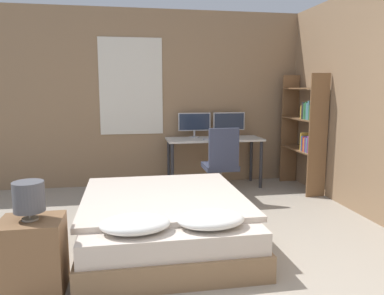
{
  "coord_description": "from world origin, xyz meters",
  "views": [
    {
      "loc": [
        -0.74,
        -2.13,
        1.51
      ],
      "look_at": [
        0.1,
        2.61,
        0.75
      ],
      "focal_mm": 35.0,
      "sensor_mm": 36.0,
      "label": 1
    }
  ],
  "objects_px": {
    "monitor_right": "(229,122)",
    "computer_mouse": "(236,138)",
    "bed": "(165,220)",
    "bedside_lamp": "(29,197)",
    "nightstand": "(33,256)",
    "keyboard": "(217,139)",
    "monitor_left": "(194,123)",
    "desk": "(214,145)",
    "bookshelf": "(306,127)",
    "office_chair": "(221,171)"
  },
  "relations": [
    {
      "from": "monitor_right",
      "to": "computer_mouse",
      "type": "distance_m",
      "value": 0.4
    },
    {
      "from": "bed",
      "to": "bedside_lamp",
      "type": "height_order",
      "value": "bedside_lamp"
    },
    {
      "from": "nightstand",
      "to": "keyboard",
      "type": "distance_m",
      "value": 3.34
    },
    {
      "from": "computer_mouse",
      "to": "bedside_lamp",
      "type": "bearing_deg",
      "value": -131.98
    },
    {
      "from": "bedside_lamp",
      "to": "monitor_left",
      "type": "xyz_separation_m",
      "value": [
        1.76,
        2.95,
        0.24
      ]
    },
    {
      "from": "nightstand",
      "to": "desk",
      "type": "distance_m",
      "value": 3.46
    },
    {
      "from": "keyboard",
      "to": "bookshelf",
      "type": "height_order",
      "value": "bookshelf"
    },
    {
      "from": "desk",
      "to": "computer_mouse",
      "type": "distance_m",
      "value": 0.36
    },
    {
      "from": "desk",
      "to": "keyboard",
      "type": "relative_size",
      "value": 3.5
    },
    {
      "from": "bed",
      "to": "bookshelf",
      "type": "relative_size",
      "value": 1.14
    },
    {
      "from": "desk",
      "to": "bed",
      "type": "bearing_deg",
      "value": -115.91
    },
    {
      "from": "desk",
      "to": "computer_mouse",
      "type": "xyz_separation_m",
      "value": [
        0.3,
        -0.17,
        0.12
      ]
    },
    {
      "from": "bed",
      "to": "desk",
      "type": "xyz_separation_m",
      "value": [
        0.98,
        2.02,
        0.42
      ]
    },
    {
      "from": "bedside_lamp",
      "to": "desk",
      "type": "xyz_separation_m",
      "value": [
        2.04,
        2.77,
        -0.08
      ]
    },
    {
      "from": "monitor_right",
      "to": "bookshelf",
      "type": "distance_m",
      "value": 1.18
    },
    {
      "from": "bookshelf",
      "to": "monitor_right",
      "type": "bearing_deg",
      "value": 147.14
    },
    {
      "from": "desk",
      "to": "bookshelf",
      "type": "relative_size",
      "value": 0.85
    },
    {
      "from": "bedside_lamp",
      "to": "bookshelf",
      "type": "relative_size",
      "value": 0.17
    },
    {
      "from": "bed",
      "to": "nightstand",
      "type": "height_order",
      "value": "nightstand"
    },
    {
      "from": "nightstand",
      "to": "office_chair",
      "type": "distance_m",
      "value": 2.84
    },
    {
      "from": "nightstand",
      "to": "monitor_left",
      "type": "distance_m",
      "value": 3.5
    },
    {
      "from": "computer_mouse",
      "to": "office_chair",
      "type": "bearing_deg",
      "value": -124.44
    },
    {
      "from": "bookshelf",
      "to": "computer_mouse",
      "type": "bearing_deg",
      "value": 163.14
    },
    {
      "from": "desk",
      "to": "nightstand",
      "type": "bearing_deg",
      "value": -126.36
    },
    {
      "from": "desk",
      "to": "bookshelf",
      "type": "xyz_separation_m",
      "value": [
        1.27,
        -0.47,
        0.3
      ]
    },
    {
      "from": "computer_mouse",
      "to": "office_chair",
      "type": "xyz_separation_m",
      "value": [
        -0.38,
        -0.55,
        -0.37
      ]
    },
    {
      "from": "bedside_lamp",
      "to": "monitor_left",
      "type": "distance_m",
      "value": 3.44
    },
    {
      "from": "computer_mouse",
      "to": "bookshelf",
      "type": "distance_m",
      "value": 1.04
    },
    {
      "from": "nightstand",
      "to": "computer_mouse",
      "type": "bearing_deg",
      "value": 48.02
    },
    {
      "from": "bed",
      "to": "keyboard",
      "type": "height_order",
      "value": "keyboard"
    },
    {
      "from": "desk",
      "to": "office_chair",
      "type": "relative_size",
      "value": 1.46
    },
    {
      "from": "bedside_lamp",
      "to": "computer_mouse",
      "type": "bearing_deg",
      "value": 48.02
    },
    {
      "from": "bed",
      "to": "bedside_lamp",
      "type": "bearing_deg",
      "value": -144.7
    },
    {
      "from": "monitor_left",
      "to": "monitor_right",
      "type": "height_order",
      "value": "same"
    },
    {
      "from": "office_chair",
      "to": "bookshelf",
      "type": "height_order",
      "value": "bookshelf"
    },
    {
      "from": "computer_mouse",
      "to": "keyboard",
      "type": "bearing_deg",
      "value": 180.0
    },
    {
      "from": "bedside_lamp",
      "to": "monitor_right",
      "type": "relative_size",
      "value": 0.56
    },
    {
      "from": "monitor_right",
      "to": "office_chair",
      "type": "xyz_separation_m",
      "value": [
        -0.36,
        -0.9,
        -0.58
      ]
    },
    {
      "from": "bedside_lamp",
      "to": "bookshelf",
      "type": "distance_m",
      "value": 4.04
    },
    {
      "from": "bed",
      "to": "computer_mouse",
      "type": "bearing_deg",
      "value": 55.3
    },
    {
      "from": "office_chair",
      "to": "bookshelf",
      "type": "distance_m",
      "value": 1.48
    },
    {
      "from": "nightstand",
      "to": "keyboard",
      "type": "relative_size",
      "value": 1.36
    },
    {
      "from": "keyboard",
      "to": "monitor_left",
      "type": "bearing_deg",
      "value": 128.76
    },
    {
      "from": "desk",
      "to": "keyboard",
      "type": "distance_m",
      "value": 0.2
    },
    {
      "from": "bedside_lamp",
      "to": "monitor_left",
      "type": "height_order",
      "value": "monitor_left"
    },
    {
      "from": "bedside_lamp",
      "to": "computer_mouse",
      "type": "relative_size",
      "value": 4.06
    },
    {
      "from": "bed",
      "to": "bedside_lamp",
      "type": "xyz_separation_m",
      "value": [
        -1.06,
        -0.75,
        0.51
      ]
    },
    {
      "from": "monitor_left",
      "to": "keyboard",
      "type": "height_order",
      "value": "monitor_left"
    },
    {
      "from": "bed",
      "to": "monitor_right",
      "type": "height_order",
      "value": "monitor_right"
    },
    {
      "from": "bedside_lamp",
      "to": "desk",
      "type": "height_order",
      "value": "bedside_lamp"
    }
  ]
}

